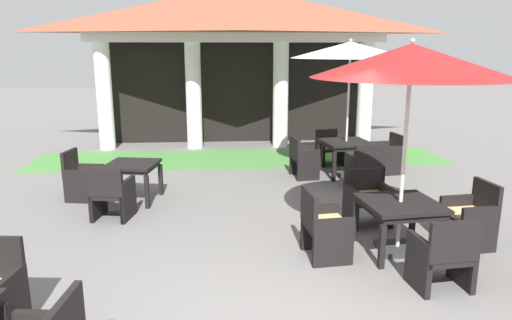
% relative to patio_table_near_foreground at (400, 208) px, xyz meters
% --- Properties ---
extents(background_pavilion, '(8.33, 2.57, 4.27)m').
position_rel_patio_table_near_foreground_xyz_m(background_pavilion, '(-1.91, 7.23, 2.65)').
color(background_pavilion, white).
rests_on(background_pavilion, ground).
extents(lawn_strip, '(10.13, 2.08, 0.01)m').
position_rel_patio_table_near_foreground_xyz_m(lawn_strip, '(-1.91, 5.67, -0.61)').
color(lawn_strip, '#47843D').
rests_on(lawn_strip, ground).
extents(patio_table_near_foreground, '(1.06, 1.06, 0.71)m').
position_rel_patio_table_near_foreground_xyz_m(patio_table_near_foreground, '(0.00, 0.00, 0.00)').
color(patio_table_near_foreground, black).
rests_on(patio_table_near_foreground, ground).
extents(patio_umbrella_near_foreground, '(2.52, 2.52, 2.81)m').
position_rel_patio_table_near_foreground_xyz_m(patio_umbrella_near_foreground, '(-0.00, -0.00, 1.91)').
color(patio_umbrella_near_foreground, '#2D2D2D').
rests_on(patio_umbrella_near_foreground, ground).
extents(patio_chair_near_foreground_north, '(0.69, 0.61, 0.84)m').
position_rel_patio_table_near_foreground_xyz_m(patio_chair_near_foreground_north, '(-0.11, 1.05, -0.21)').
color(patio_chair_near_foreground_north, black).
rests_on(patio_chair_near_foreground_north, ground).
extents(patio_chair_near_foreground_east, '(0.61, 0.64, 0.92)m').
position_rel_patio_table_near_foreground_xyz_m(patio_chair_near_foreground_east, '(1.06, 0.11, -0.19)').
color(patio_chair_near_foreground_east, black).
rests_on(patio_chair_near_foreground_east, ground).
extents(patio_chair_near_foreground_south, '(0.67, 0.56, 0.89)m').
position_rel_patio_table_near_foreground_xyz_m(patio_chair_near_foreground_south, '(0.11, -1.06, -0.20)').
color(patio_chair_near_foreground_south, black).
rests_on(patio_chair_near_foreground_south, ground).
extents(patio_chair_near_foreground_west, '(0.60, 0.66, 0.92)m').
position_rel_patio_table_near_foreground_xyz_m(patio_chair_near_foreground_west, '(-1.06, -0.11, -0.19)').
color(patio_chair_near_foreground_west, black).
rests_on(patio_chair_near_foreground_west, ground).
extents(patio_table_mid_right, '(0.99, 0.99, 0.70)m').
position_rel_patio_table_near_foreground_xyz_m(patio_table_mid_right, '(-3.97, 2.50, -0.01)').
color(patio_table_mid_right, black).
rests_on(patio_table_mid_right, ground).
extents(patio_chair_mid_right_south, '(0.67, 0.67, 0.90)m').
position_rel_patio_table_near_foreground_xyz_m(patio_chair_mid_right_south, '(-4.14, 1.57, -0.20)').
color(patio_chair_mid_right_south, black).
rests_on(patio_chair_mid_right_south, ground).
extents(patio_chair_mid_right_west, '(0.65, 0.64, 0.91)m').
position_rel_patio_table_near_foreground_xyz_m(patio_chair_mid_right_west, '(-4.90, 2.67, -0.21)').
color(patio_chair_mid_right_west, black).
rests_on(patio_chair_mid_right_west, ground).
extents(patio_table_far_back, '(1.08, 1.08, 0.75)m').
position_rel_patio_table_near_foreground_xyz_m(patio_table_far_back, '(0.32, 3.98, 0.04)').
color(patio_table_far_back, black).
rests_on(patio_table_far_back, ground).
extents(patio_umbrella_far_back, '(2.48, 2.48, 2.89)m').
position_rel_patio_table_near_foreground_xyz_m(patio_umbrella_far_back, '(0.32, 3.98, 2.03)').
color(patio_umbrella_far_back, '#2D2D2D').
rests_on(patio_umbrella_far_back, ground).
extents(patio_chair_far_back_east, '(0.65, 0.70, 0.86)m').
position_rel_patio_table_near_foreground_xyz_m(patio_chair_far_back_east, '(1.28, 4.12, -0.20)').
color(patio_chair_far_back_east, black).
rests_on(patio_chair_far_back_east, ground).
extents(patio_chair_far_back_south, '(0.71, 0.62, 0.90)m').
position_rel_patio_table_near_foreground_xyz_m(patio_chair_far_back_south, '(0.46, 3.01, -0.19)').
color(patio_chair_far_back_south, black).
rests_on(patio_chair_far_back_south, ground).
extents(patio_chair_far_back_west, '(0.57, 0.69, 0.87)m').
position_rel_patio_table_near_foreground_xyz_m(patio_chair_far_back_west, '(-0.65, 3.84, -0.20)').
color(patio_chair_far_back_west, black).
rests_on(patio_chair_far_back_west, ground).
extents(patio_chair_far_back_north, '(0.63, 0.64, 0.81)m').
position_rel_patio_table_near_foreground_xyz_m(patio_chair_far_back_north, '(0.18, 4.94, -0.23)').
color(patio_chair_far_back_north, black).
rests_on(patio_chair_far_back_north, ground).
extents(terracotta_urn, '(0.26, 0.26, 0.42)m').
position_rel_patio_table_near_foreground_xyz_m(terracotta_urn, '(-0.51, 4.25, -0.43)').
color(terracotta_urn, brown).
rests_on(terracotta_urn, ground).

